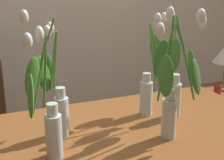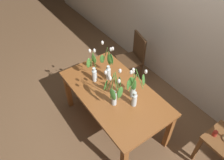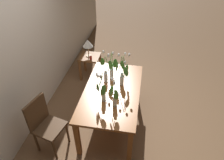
{
  "view_description": "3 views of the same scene",
  "coord_description": "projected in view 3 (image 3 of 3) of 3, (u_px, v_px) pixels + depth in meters",
  "views": [
    {
      "loc": [
        -0.58,
        -1.25,
        1.41
      ],
      "look_at": [
        -0.05,
        -0.01,
        1.01
      ],
      "focal_mm": 51.17,
      "sensor_mm": 36.0,
      "label": 1
    },
    {
      "loc": [
        1.61,
        -1.19,
        2.89
      ],
      "look_at": [
        0.02,
        -0.06,
        1.01
      ],
      "focal_mm": 34.37,
      "sensor_mm": 36.0,
      "label": 2
    },
    {
      "loc": [
        -2.51,
        -0.44,
        2.86
      ],
      "look_at": [
        -0.08,
        -0.01,
        1.01
      ],
      "focal_mm": 32.7,
      "sensor_mm": 36.0,
      "label": 3
    }
  ],
  "objects": [
    {
      "name": "dining_chair",
      "position": [
        45.0,
        123.0,
        3.05
      ],
      "size": [
        0.49,
        0.49,
        0.93
      ],
      "color": "#4C331E",
      "rests_on": "ground"
    },
    {
      "name": "pillar_candle",
      "position": [
        91.0,
        58.0,
        4.43
      ],
      "size": [
        0.06,
        0.06,
        0.07
      ],
      "primitive_type": "cylinder",
      "color": "#B72D23",
      "rests_on": "side_table"
    },
    {
      "name": "tulip_vase_2",
      "position": [
        112.0,
        70.0,
        3.45
      ],
      "size": [
        0.16,
        0.15,
        0.56
      ],
      "color": "silver",
      "rests_on": "dining_table"
    },
    {
      "name": "side_table",
      "position": [
        90.0,
        61.0,
        4.63
      ],
      "size": [
        0.44,
        0.44,
        0.55
      ],
      "color": "brown",
      "rests_on": "ground"
    },
    {
      "name": "ground_plane",
      "position": [
        112.0,
        121.0,
        3.76
      ],
      "size": [
        18.0,
        18.0,
        0.0
      ],
      "primitive_type": "plane",
      "color": "brown"
    },
    {
      "name": "table_lamp",
      "position": [
        88.0,
        44.0,
        4.38
      ],
      "size": [
        0.22,
        0.22,
        0.4
      ],
      "color": "olive",
      "rests_on": "side_table"
    },
    {
      "name": "tulip_vase_0",
      "position": [
        114.0,
        97.0,
        2.91
      ],
      "size": [
        0.14,
        0.16,
        0.52
      ],
      "color": "silver",
      "rests_on": "dining_table"
    },
    {
      "name": "tulip_vase_1",
      "position": [
        102.0,
        91.0,
        2.98
      ],
      "size": [
        0.18,
        0.18,
        0.57
      ],
      "color": "silver",
      "rests_on": "dining_table"
    },
    {
      "name": "tulip_vase_3",
      "position": [
        123.0,
        73.0,
        3.3
      ],
      "size": [
        0.26,
        0.24,
        0.58
      ],
      "color": "silver",
      "rests_on": "dining_table"
    },
    {
      "name": "tulip_vase_4",
      "position": [
        106.0,
        72.0,
        3.41
      ],
      "size": [
        0.18,
        0.2,
        0.53
      ],
      "color": "silver",
      "rests_on": "dining_table"
    },
    {
      "name": "dining_table",
      "position": [
        112.0,
        94.0,
        3.37
      ],
      "size": [
        1.6,
        0.9,
        0.74
      ],
      "color": "brown",
      "rests_on": "ground"
    },
    {
      "name": "room_wall_rear",
      "position": [
        22.0,
        50.0,
        3.14
      ],
      "size": [
        9.0,
        0.1,
        2.7
      ],
      "primitive_type": "cube",
      "color": "silver",
      "rests_on": "ground"
    }
  ]
}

